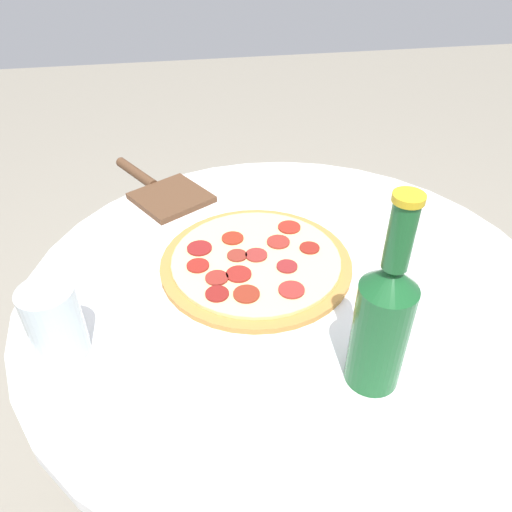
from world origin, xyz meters
name	(u,v)px	position (x,y,z in m)	size (l,w,h in m)	color
table	(285,369)	(0.00, 0.00, 0.56)	(0.86, 0.86, 0.78)	white
pizza	(256,262)	(-0.05, -0.05, 0.78)	(0.32, 0.32, 0.02)	#B77F3D
beer_bottle	(383,320)	(0.20, 0.06, 0.88)	(0.07, 0.07, 0.28)	#195628
pizza_paddle	(162,191)	(-0.32, -0.20, 0.78)	(0.28, 0.21, 0.02)	brown
drinking_glass	(54,322)	(0.09, -0.34, 0.83)	(0.07, 0.07, 0.11)	silver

